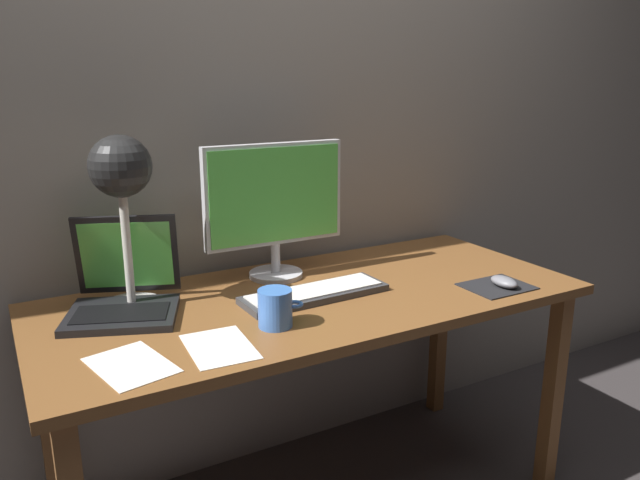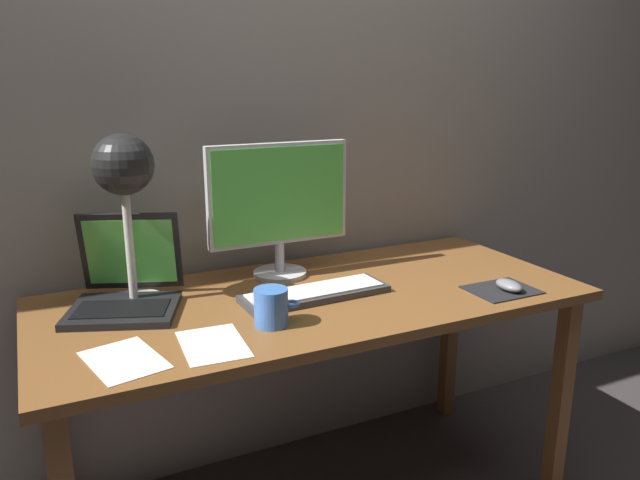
% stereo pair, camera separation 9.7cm
% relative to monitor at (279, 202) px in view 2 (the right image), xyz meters
% --- Properties ---
extents(back_wall, '(4.80, 0.06, 2.60)m').
position_rel_monitor_xyz_m(back_wall, '(0.03, 0.20, 0.31)').
color(back_wall, gray).
rests_on(back_wall, ground).
extents(desk, '(1.60, 0.70, 0.74)m').
position_rel_monitor_xyz_m(desk, '(0.03, -0.20, -0.32)').
color(desk, brown).
rests_on(desk, ground).
extents(monitor, '(0.46, 0.17, 0.43)m').
position_rel_monitor_xyz_m(monitor, '(0.00, 0.00, 0.00)').
color(monitor, silver).
rests_on(monitor, desk).
extents(keyboard_main, '(0.44, 0.16, 0.03)m').
position_rel_monitor_xyz_m(keyboard_main, '(0.02, -0.23, -0.23)').
color(keyboard_main, '#38383A').
rests_on(keyboard_main, desk).
extents(laptop, '(0.37, 0.37, 0.25)m').
position_rel_monitor_xyz_m(laptop, '(-0.48, -0.05, -0.18)').
color(laptop, black).
rests_on(laptop, desk).
extents(desk_lamp, '(0.17, 0.17, 0.48)m').
position_rel_monitor_xyz_m(desk_lamp, '(-0.47, -0.05, 0.11)').
color(desk_lamp, beige).
rests_on(desk_lamp, desk).
extents(mousepad, '(0.20, 0.16, 0.00)m').
position_rel_monitor_xyz_m(mousepad, '(0.55, -0.42, -0.24)').
color(mousepad, black).
rests_on(mousepad, desk).
extents(mouse, '(0.06, 0.10, 0.03)m').
position_rel_monitor_xyz_m(mouse, '(0.56, -0.44, -0.23)').
color(mouse, slate).
rests_on(mouse, mousepad).
extents(coffee_mug, '(0.12, 0.09, 0.10)m').
position_rel_monitor_xyz_m(coffee_mug, '(-0.17, -0.37, -0.20)').
color(coffee_mug, '#3F72CC').
rests_on(coffee_mug, desk).
extents(paper_sheet_near_mouse, '(0.19, 0.24, 0.00)m').
position_rel_monitor_xyz_m(paper_sheet_near_mouse, '(-0.55, -0.41, -0.24)').
color(paper_sheet_near_mouse, white).
rests_on(paper_sheet_near_mouse, desk).
extents(paper_sheet_by_keyboard, '(0.16, 0.22, 0.00)m').
position_rel_monitor_xyz_m(paper_sheet_by_keyboard, '(-0.34, -0.41, -0.24)').
color(paper_sheet_by_keyboard, white).
rests_on(paper_sheet_by_keyboard, desk).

